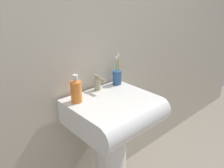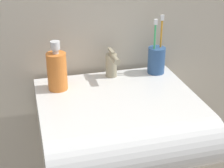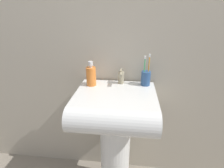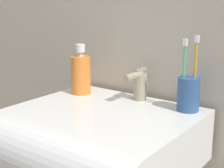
# 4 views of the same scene
# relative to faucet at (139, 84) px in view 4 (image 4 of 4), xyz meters

# --- Properties ---
(sink_basin) EXTENTS (0.52, 0.48, 0.16)m
(sink_basin) POSITION_rel_faucet_xyz_m (-0.02, -0.21, -0.13)
(sink_basin) COLOR white
(sink_basin) RESTS_ON sink_pedestal
(faucet) EXTENTS (0.04, 0.11, 0.10)m
(faucet) POSITION_rel_faucet_xyz_m (0.00, 0.00, 0.00)
(faucet) COLOR tan
(faucet) RESTS_ON sink_basin
(toothbrush_cup) EXTENTS (0.06, 0.06, 0.22)m
(toothbrush_cup) POSITION_rel_faucet_xyz_m (0.17, -0.00, -0.00)
(toothbrush_cup) COLOR #2D5184
(toothbrush_cup) RESTS_ON sink_basin
(soap_bottle) EXTENTS (0.07, 0.07, 0.17)m
(soap_bottle) POSITION_rel_faucet_xyz_m (-0.20, -0.05, 0.02)
(soap_bottle) COLOR orange
(soap_bottle) RESTS_ON sink_basin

